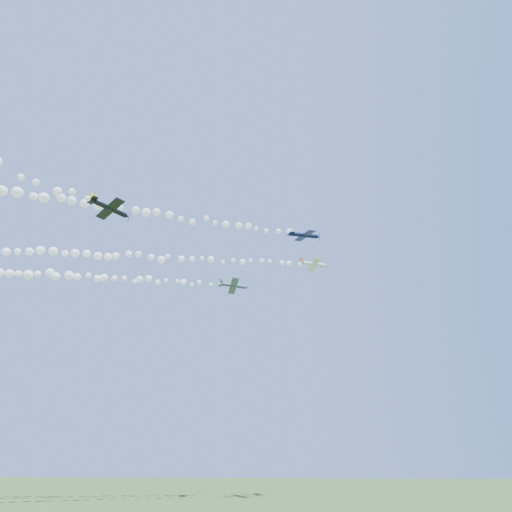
# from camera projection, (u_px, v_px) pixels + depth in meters

# --- Properties ---
(ground) EXTENTS (260.00, 260.00, 0.00)m
(ground) POSITION_uv_depth(u_px,v_px,m) (236.00, 510.00, 72.57)
(ground) COLOR #395A21
(ground) RESTS_ON ground
(plane_white) EXTENTS (7.19, 7.63, 2.70)m
(plane_white) POSITION_uv_depth(u_px,v_px,m) (314.00, 264.00, 102.50)
(plane_white) COLOR silver
(smoke_trail_white) EXTENTS (83.17, 20.47, 3.02)m
(smoke_trail_white) POSITION_uv_depth(u_px,v_px,m) (123.00, 256.00, 97.68)
(smoke_trail_white) COLOR white
(plane_navy) EXTENTS (7.90, 8.25, 2.30)m
(plane_navy) POSITION_uv_depth(u_px,v_px,m) (304.00, 235.00, 97.04)
(plane_navy) COLOR black
(smoke_trail_navy) EXTENTS (79.94, 35.63, 3.12)m
(smoke_trail_navy) POSITION_uv_depth(u_px,v_px,m) (92.00, 204.00, 84.75)
(smoke_trail_navy) COLOR white
(plane_grey) EXTENTS (7.22, 7.57, 2.72)m
(plane_grey) POSITION_uv_depth(u_px,v_px,m) (233.00, 286.00, 98.81)
(plane_grey) COLOR #394153
(smoke_trail_grey) EXTENTS (65.45, 21.20, 3.24)m
(smoke_trail_grey) POSITION_uv_depth(u_px,v_px,m) (68.00, 276.00, 92.60)
(smoke_trail_grey) COLOR white
(plane_black) EXTENTS (5.64, 5.50, 2.35)m
(plane_black) POSITION_uv_depth(u_px,v_px,m) (110.00, 208.00, 58.92)
(plane_black) COLOR black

